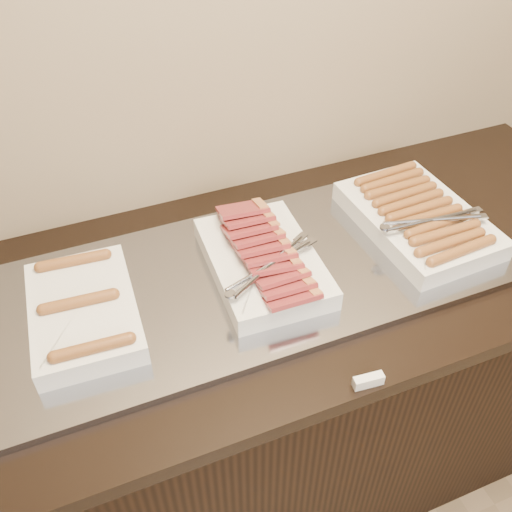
{
  "coord_description": "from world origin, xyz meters",
  "views": [
    {
      "loc": [
        -0.38,
        1.24,
        1.84
      ],
      "look_at": [
        -0.01,
        2.13,
        0.97
      ],
      "focal_mm": 40.0,
      "sensor_mm": 36.0,
      "label": 1
    }
  ],
  "objects_px": {
    "warming_tray": "(258,275)",
    "dish_right": "(419,218)",
    "dish_left": "(84,311)",
    "dish_center": "(264,260)",
    "counter": "(260,388)"
  },
  "relations": [
    {
      "from": "counter",
      "to": "warming_tray",
      "type": "xyz_separation_m",
      "value": [
        -0.01,
        0.0,
        0.46
      ]
    },
    {
      "from": "dish_left",
      "to": "warming_tray",
      "type": "bearing_deg",
      "value": 2.8
    },
    {
      "from": "counter",
      "to": "dish_left",
      "type": "bearing_deg",
      "value": 180.0
    },
    {
      "from": "counter",
      "to": "dish_right",
      "type": "xyz_separation_m",
      "value": [
        0.43,
        -0.0,
        0.5
      ]
    },
    {
      "from": "counter",
      "to": "dish_left",
      "type": "height_order",
      "value": "dish_left"
    },
    {
      "from": "warming_tray",
      "to": "dish_center",
      "type": "distance_m",
      "value": 0.05
    },
    {
      "from": "dish_left",
      "to": "dish_center",
      "type": "distance_m",
      "value": 0.41
    },
    {
      "from": "dish_right",
      "to": "dish_left",
      "type": "bearing_deg",
      "value": 177.32
    },
    {
      "from": "warming_tray",
      "to": "dish_right",
      "type": "relative_size",
      "value": 2.97
    },
    {
      "from": "counter",
      "to": "dish_center",
      "type": "distance_m",
      "value": 0.5
    },
    {
      "from": "dish_left",
      "to": "dish_right",
      "type": "relative_size",
      "value": 0.83
    },
    {
      "from": "dish_left",
      "to": "dish_center",
      "type": "xyz_separation_m",
      "value": [
        0.41,
        -0.0,
        0.01
      ]
    },
    {
      "from": "warming_tray",
      "to": "dish_left",
      "type": "bearing_deg",
      "value": 180.0
    },
    {
      "from": "dish_center",
      "to": "dish_right",
      "type": "xyz_separation_m",
      "value": [
        0.42,
        0.0,
        -0.0
      ]
    },
    {
      "from": "counter",
      "to": "warming_tray",
      "type": "relative_size",
      "value": 1.72
    }
  ]
}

